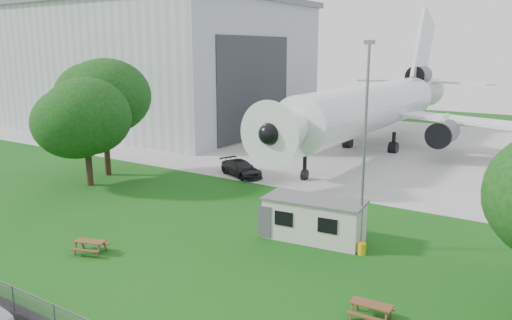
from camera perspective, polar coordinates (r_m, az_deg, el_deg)
The scene contains 11 objects.
ground at distance 29.97m, azimuth -7.86°, elevation -10.39°, with size 160.00×160.00×0.00m, color #1E6018.
concrete_apron at distance 62.56m, azimuth 15.55°, elevation 1.38°, with size 120.00×46.00×0.03m, color #B7B7B2.
hangar at distance 79.92m, azimuth -11.84°, elevation 10.68°, with size 43.00×31.00×18.55m.
airliner at distance 60.41m, azimuth 13.40°, elevation 6.16°, with size 46.36×47.73×17.69m.
site_cabin at distance 31.36m, azimuth 6.67°, elevation -6.74°, with size 6.88×3.37×2.62m.
picnic_west at distance 31.10m, azimuth -18.36°, elevation -10.07°, with size 1.80×1.50×0.76m, color brown, non-canonical shape.
picnic_east at distance 23.57m, azimuth 12.96°, elevation -17.34°, with size 1.80×1.50×0.76m, color brown, non-canonical shape.
lamp_mast at distance 29.27m, azimuth 12.29°, elevation 1.18°, with size 0.16×0.16×12.00m, color slate.
tree_west_big at distance 48.03m, azimuth -17.08°, elevation 7.39°, with size 9.37×9.37×12.46m.
tree_west_small at distance 44.94m, azimuth -18.89°, elevation 4.34°, with size 7.61×7.61×9.55m.
car_apron_van at distance 46.58m, azimuth -1.72°, elevation -0.99°, with size 2.05×5.05×1.46m, color black.
Camera 1 is at (18.33, -20.68, 11.61)m, focal length 35.00 mm.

